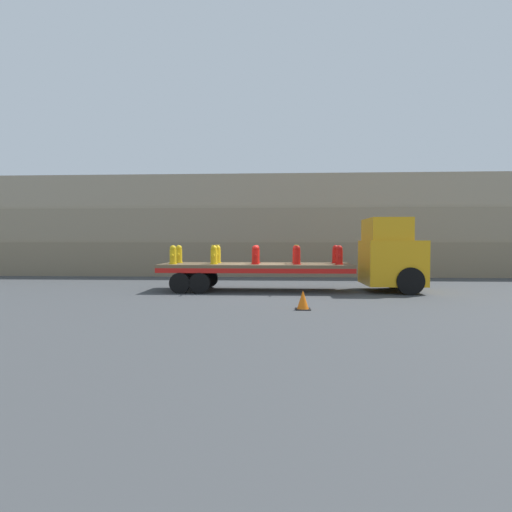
{
  "coord_description": "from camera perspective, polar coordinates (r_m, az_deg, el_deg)",
  "views": [
    {
      "loc": [
        0.89,
        -17.61,
        2.14
      ],
      "look_at": [
        0.01,
        0.0,
        1.54
      ],
      "focal_mm": 28.0,
      "sensor_mm": 36.0,
      "label": 1
    }
  ],
  "objects": [
    {
      "name": "traffic_cone",
      "position": [
        12.87,
        6.72,
        -6.28
      ],
      "size": [
        0.48,
        0.48,
        0.61
      ],
      "color": "black",
      "rests_on": "ground_plane"
    },
    {
      "name": "rock_cliff",
      "position": [
        26.14,
        0.92,
        4.29
      ],
      "size": [
        60.0,
        3.3,
        6.4
      ],
      "color": "#84755B",
      "rests_on": "ground_plane"
    },
    {
      "name": "flatbed_trailer",
      "position": [
        17.71,
        -2.04,
        -1.87
      ],
      "size": [
        8.35,
        2.52,
        1.2
      ],
      "color": "brown",
      "rests_on": "ground_plane"
    },
    {
      "name": "fire_hydrant_red_far_3",
      "position": [
        18.17,
        5.7,
        0.22
      ],
      "size": [
        0.36,
        0.55,
        0.82
      ],
      "color": "red",
      "rests_on": "flatbed_trailer"
    },
    {
      "name": "fire_hydrant_red_far_2",
      "position": [
        18.17,
        0.06,
        0.23
      ],
      "size": [
        0.36,
        0.55,
        0.82
      ],
      "color": "red",
      "rests_on": "flatbed_trailer"
    },
    {
      "name": "fire_hydrant_yellow_near_1",
      "position": [
        17.3,
        -6.03,
        0.13
      ],
      "size": [
        0.36,
        0.55,
        0.82
      ],
      "color": "gold",
      "rests_on": "flatbed_trailer"
    },
    {
      "name": "ground_plane",
      "position": [
        17.76,
        -0.02,
        -4.96
      ],
      "size": [
        120.0,
        120.0,
        0.0
      ],
      "primitive_type": "plane",
      "color": "#3F4244"
    },
    {
      "name": "cargo_strap_rear",
      "position": [
        17.81,
        -5.78,
        1.57
      ],
      "size": [
        0.05,
        2.61,
        0.01
      ],
      "color": "yellow",
      "rests_on": "fire_hydrant_yellow_near_1"
    },
    {
      "name": "fire_hydrant_yellow_far_0",
      "position": [
        18.69,
        -10.95,
        0.24
      ],
      "size": [
        0.36,
        0.55,
        0.82
      ],
      "color": "gold",
      "rests_on": "flatbed_trailer"
    },
    {
      "name": "truck_cab",
      "position": [
        18.33,
        18.93,
        0.1
      ],
      "size": [
        2.38,
        2.65,
        3.18
      ],
      "color": "orange",
      "rests_on": "ground_plane"
    },
    {
      "name": "fire_hydrant_red_near_4",
      "position": [
        17.3,
        11.81,
        0.1
      ],
      "size": [
        0.36,
        0.55,
        0.82
      ],
      "color": "red",
      "rests_on": "flatbed_trailer"
    },
    {
      "name": "fire_hydrant_yellow_far_1",
      "position": [
        18.34,
        -5.52,
        0.24
      ],
      "size": [
        0.36,
        0.55,
        0.82
      ],
      "color": "gold",
      "rests_on": "flatbed_trailer"
    },
    {
      "name": "fire_hydrant_red_far_4",
      "position": [
        18.35,
        11.29,
        0.21
      ],
      "size": [
        0.36,
        0.55,
        0.82
      ],
      "color": "red",
      "rests_on": "flatbed_trailer"
    },
    {
      "name": "fire_hydrant_red_near_2",
      "position": [
        17.11,
        -0.11,
        0.12
      ],
      "size": [
        0.36,
        0.55,
        0.82
      ],
      "color": "red",
      "rests_on": "flatbed_trailer"
    },
    {
      "name": "fire_hydrant_yellow_near_0",
      "position": [
        17.66,
        -11.78,
        0.14
      ],
      "size": [
        0.36,
        0.55,
        0.82
      ],
      "color": "gold",
      "rests_on": "flatbed_trailer"
    },
    {
      "name": "fire_hydrant_red_near_3",
      "position": [
        17.11,
        5.88,
        0.11
      ],
      "size": [
        0.36,
        0.55,
        0.82
      ],
      "color": "red",
      "rests_on": "flatbed_trailer"
    },
    {
      "name": "cargo_strap_middle",
      "position": [
        17.63,
        5.79,
        1.57
      ],
      "size": [
        0.05,
        2.61,
        0.01
      ],
      "color": "yellow",
      "rests_on": "fire_hydrant_red_near_3"
    }
  ]
}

